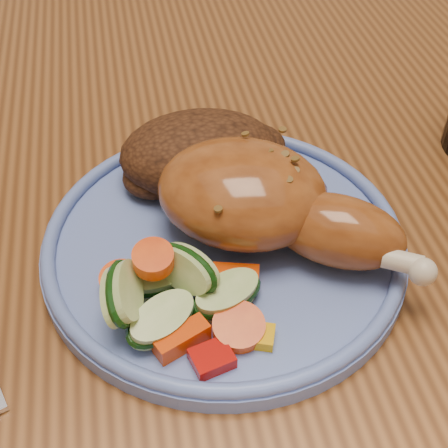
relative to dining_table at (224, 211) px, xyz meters
name	(u,v)px	position (x,y,z in m)	size (l,w,h in m)	color
dining_table	(224,211)	(0.00, 0.00, 0.00)	(0.90, 1.40, 0.75)	brown
chair_far	(161,51)	(0.00, 0.63, -0.17)	(0.42, 0.42, 0.91)	#4C2D16
plate	(224,245)	(-0.02, -0.13, 0.09)	(0.25, 0.25, 0.01)	#586FB8
plate_rim	(224,234)	(-0.02, -0.13, 0.10)	(0.25, 0.25, 0.01)	#586FB8
chicken_leg	(265,202)	(0.00, -0.13, 0.12)	(0.18, 0.16, 0.06)	#964E1F
rice_pilaf	(203,153)	(-0.03, -0.06, 0.12)	(0.13, 0.09, 0.05)	#412210
vegetable_pile	(174,294)	(-0.07, -0.18, 0.11)	(0.11, 0.10, 0.05)	#A50A05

